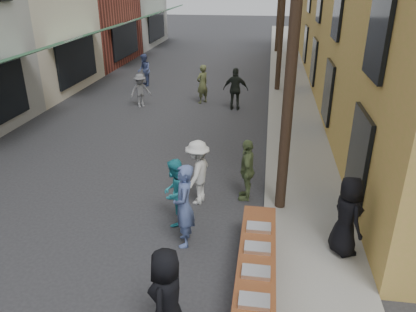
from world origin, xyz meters
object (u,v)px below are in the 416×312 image
(guest_front_a, at_px, (167,298))
(server, at_px, (347,216))
(utility_pole_near, at_px, (294,29))
(serving_table, at_px, (256,265))
(utility_pole_mid, at_px, (283,0))
(guest_front_c, at_px, (175,193))

(guest_front_a, distance_m, server, 4.18)
(utility_pole_near, height_order, serving_table, utility_pole_near)
(utility_pole_near, height_order, utility_pole_mid, same)
(utility_pole_near, height_order, guest_front_c, utility_pole_near)
(utility_pole_mid, bearing_deg, guest_front_c, -100.97)
(utility_pole_mid, distance_m, guest_front_a, 16.95)
(guest_front_c, relative_size, server, 0.95)
(serving_table, relative_size, guest_front_c, 2.38)
(serving_table, distance_m, guest_front_a, 1.85)
(guest_front_a, bearing_deg, guest_front_c, -161.77)
(utility_pole_mid, height_order, server, utility_pole_mid)
(guest_front_c, bearing_deg, utility_pole_near, 120.25)
(serving_table, height_order, guest_front_c, guest_front_c)
(utility_pole_mid, bearing_deg, guest_front_a, -96.47)
(serving_table, distance_m, guest_front_c, 2.99)
(guest_front_a, bearing_deg, utility_pole_mid, -179.11)
(utility_pole_near, distance_m, server, 4.13)
(utility_pole_near, relative_size, guest_front_a, 5.08)
(serving_table, bearing_deg, utility_pole_mid, 88.12)
(guest_front_a, distance_m, guest_front_c, 3.49)
(serving_table, bearing_deg, guest_front_a, -137.98)
(serving_table, distance_m, server, 2.36)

